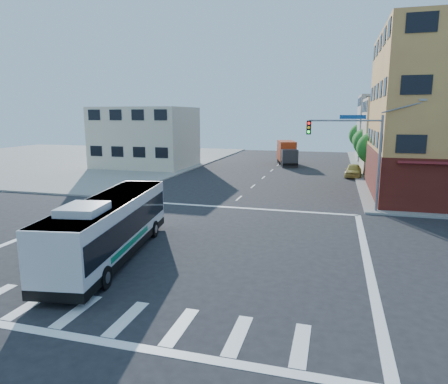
# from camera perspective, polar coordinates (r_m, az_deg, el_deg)

# --- Properties ---
(ground) EXTENTS (120.00, 120.00, 0.00)m
(ground) POSITION_cam_1_polar(r_m,az_deg,el_deg) (22.05, -5.82, -7.59)
(ground) COLOR black
(ground) RESTS_ON ground
(sidewalk_nw) EXTENTS (50.00, 50.00, 0.15)m
(sidewalk_nw) POSITION_cam_1_polar(r_m,az_deg,el_deg) (69.54, -22.50, 4.41)
(sidewalk_nw) COLOR gray
(sidewalk_nw) RESTS_ON ground
(building_east_near) EXTENTS (12.06, 10.06, 9.00)m
(building_east_near) POSITION_cam_1_polar(r_m,az_deg,el_deg) (54.27, 25.60, 7.26)
(building_east_near) COLOR #C3AE95
(building_east_near) RESTS_ON ground
(building_east_far) EXTENTS (12.06, 10.06, 10.00)m
(building_east_far) POSITION_cam_1_polar(r_m,az_deg,el_deg) (68.08, 23.66, 8.37)
(building_east_far) COLOR #979792
(building_east_far) RESTS_ON ground
(building_west) EXTENTS (12.06, 10.06, 8.00)m
(building_west) POSITION_cam_1_polar(r_m,az_deg,el_deg) (55.34, -11.10, 7.65)
(building_west) COLOR beige
(building_west) RESTS_ON ground
(signal_mast_ne) EXTENTS (7.91, 1.13, 8.07)m
(signal_mast_ne) POSITION_cam_1_polar(r_m,az_deg,el_deg) (30.15, 18.25, 6.58)
(signal_mast_ne) COLOR gray
(signal_mast_ne) RESTS_ON ground
(street_tree_a) EXTENTS (3.60, 3.60, 5.53)m
(street_tree_a) POSITION_cam_1_polar(r_m,az_deg,el_deg) (47.67, 20.69, 6.16)
(street_tree_a) COLOR #3D2916
(street_tree_a) RESTS_ON ground
(street_tree_b) EXTENTS (3.80, 3.80, 5.79)m
(street_tree_b) POSITION_cam_1_polar(r_m,az_deg,el_deg) (55.61, 20.02, 6.96)
(street_tree_b) COLOR #3D2916
(street_tree_b) RESTS_ON ground
(street_tree_c) EXTENTS (3.40, 3.40, 5.29)m
(street_tree_c) POSITION_cam_1_polar(r_m,az_deg,el_deg) (63.60, 19.48, 7.15)
(street_tree_c) COLOR #3D2916
(street_tree_c) RESTS_ON ground
(street_tree_d) EXTENTS (4.00, 4.00, 6.03)m
(street_tree_d) POSITION_cam_1_polar(r_m,az_deg,el_deg) (71.55, 19.10, 7.86)
(street_tree_d) COLOR #3D2916
(street_tree_d) RESTS_ON ground
(transit_bus) EXTENTS (4.12, 11.36, 3.29)m
(transit_bus) POSITION_cam_1_polar(r_m,az_deg,el_deg) (20.44, -15.88, -4.74)
(transit_bus) COLOR black
(transit_bus) RESTS_ON ground
(box_truck) EXTENTS (3.82, 7.67, 3.32)m
(box_truck) POSITION_cam_1_polar(r_m,az_deg,el_deg) (57.64, 9.00, 5.46)
(box_truck) COLOR #27272C
(box_truck) RESTS_ON ground
(parked_car) EXTENTS (2.12, 4.49, 1.48)m
(parked_car) POSITION_cam_1_polar(r_m,az_deg,el_deg) (48.14, 17.99, 2.95)
(parked_car) COLOR #D7BE55
(parked_car) RESTS_ON ground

